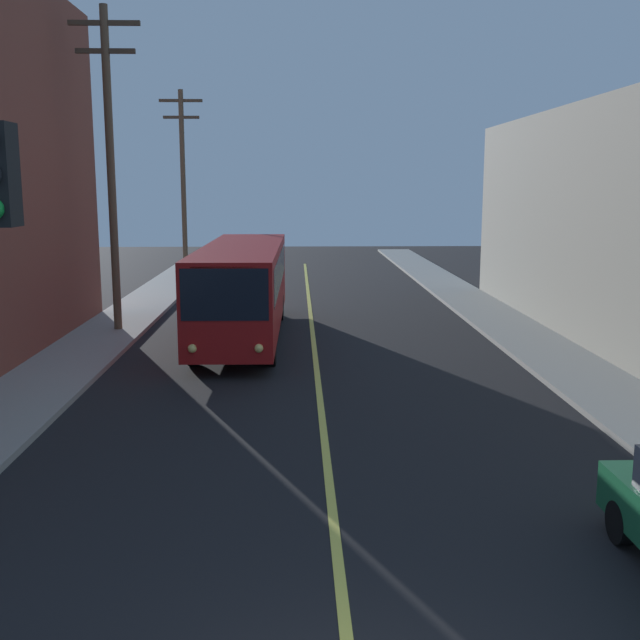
{
  "coord_description": "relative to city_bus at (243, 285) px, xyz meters",
  "views": [
    {
      "loc": [
        -0.56,
        -6.16,
        5.2
      ],
      "look_at": [
        0.0,
        11.91,
        2.0
      ],
      "focal_mm": 42.71,
      "sensor_mm": 36.0,
      "label": 1
    }
  ],
  "objects": [
    {
      "name": "utility_pole_far",
      "position": [
        -4.54,
        17.89,
        3.99
      ],
      "size": [
        2.4,
        0.28,
        10.31
      ],
      "color": "brown",
      "rests_on": "sidewalk_left"
    },
    {
      "name": "city_bus",
      "position": [
        0.0,
        0.0,
        0.0
      ],
      "size": [
        2.69,
        12.18,
        3.2
      ],
      "color": "maroon",
      "rests_on": "ground"
    },
    {
      "name": "utility_pole_mid",
      "position": [
        -4.55,
        0.97,
        4.36
      ],
      "size": [
        2.4,
        0.28,
        11.02
      ],
      "color": "brown",
      "rests_on": "sidewalk_left"
    },
    {
      "name": "lane_stripe_center",
      "position": [
        2.4,
        -4.84,
        -1.81
      ],
      "size": [
        0.16,
        60.0,
        0.01
      ],
      "primitive_type": "cube",
      "color": "#D8CC4C",
      "rests_on": "ground"
    }
  ]
}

